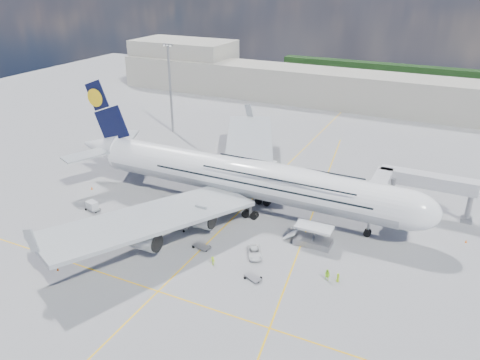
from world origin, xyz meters
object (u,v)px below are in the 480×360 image
at_px(dolly_row_b, 180,227).
at_px(crew_van, 338,278).
at_px(cargo_loader, 312,238).
at_px(dolly_row_c, 106,231).
at_px(dolly_back, 92,206).
at_px(crew_nose, 404,224).
at_px(cone_wing_right_outer, 58,269).
at_px(dolly_nose_far, 253,277).
at_px(dolly_nose_near, 201,246).
at_px(catering_truck_outer, 241,149).
at_px(crew_loader, 327,275).
at_px(crew_tug, 213,261).
at_px(cone_nose, 466,241).
at_px(light_mast, 170,88).
at_px(crew_wing, 120,230).
at_px(cone_wing_left_outer, 207,159).
at_px(catering_truck_inner, 267,170).
at_px(cone_tail, 92,188).
at_px(service_van, 254,252).
at_px(airliner, 245,177).
at_px(cone_wing_left_inner, 247,166).
at_px(dolly_row_a, 107,220).
at_px(jet_bridge, 408,184).
at_px(cone_wing_right_inner, 149,247).
at_px(baggage_tug, 200,223).

distance_m(dolly_row_b, crew_van, 30.98).
distance_m(cargo_loader, dolly_row_c, 37.19).
height_order(cargo_loader, dolly_back, cargo_loader).
distance_m(crew_nose, cone_wing_right_outer, 61.52).
bearing_deg(dolly_nose_far, dolly_nose_near, -174.17).
relative_size(catering_truck_outer, crew_loader, 3.25).
distance_m(crew_tug, cone_nose, 45.20).
relative_size(dolly_back, crew_loader, 1.73).
bearing_deg(light_mast, dolly_back, -75.03).
distance_m(light_mast, crew_wing, 60.52).
bearing_deg(dolly_row_c, cone_wing_left_outer, 111.42).
height_order(dolly_back, dolly_nose_near, dolly_back).
height_order(dolly_row_b, crew_tug, crew_tug).
height_order(catering_truck_inner, cone_wing_right_outer, catering_truck_inner).
xyz_separation_m(catering_truck_inner, cone_tail, (-32.36, -22.77, -1.64)).
relative_size(light_mast, crew_tug, 16.57).
distance_m(catering_truck_outer, cone_tail, 38.83).
xyz_separation_m(dolly_row_b, service_van, (16.20, -2.06, 0.28)).
height_order(crew_wing, cone_wing_left_outer, crew_wing).
distance_m(airliner, crew_van, 29.00).
relative_size(dolly_nose_near, cone_wing_left_inner, 5.75).
bearing_deg(crew_loader, dolly_row_a, -162.63).
height_order(dolly_nose_far, cone_tail, cone_tail).
bearing_deg(cone_wing_right_outer, cargo_loader, 36.43).
height_order(cargo_loader, service_van, cargo_loader).
bearing_deg(service_van, dolly_row_a, 154.92).
bearing_deg(dolly_nose_far, cone_wing_left_outer, 153.19).
bearing_deg(airliner, dolly_nose_near, -91.24).
xyz_separation_m(dolly_row_a, crew_tug, (24.60, -2.96, -0.16)).
distance_m(crew_van, cone_wing_left_inner, 47.75).
bearing_deg(jet_bridge, dolly_row_b, -147.17).
relative_size(dolly_row_b, dolly_nose_near, 1.01).
xyz_separation_m(crew_wing, crew_van, (39.63, 3.28, -0.13)).
height_order(dolly_nose_far, cone_wing_left_outer, cone_wing_left_outer).
bearing_deg(cargo_loader, crew_loader, -59.59).
relative_size(airliner, catering_truck_outer, 12.28).
distance_m(crew_loader, cone_wing_right_outer, 43.09).
distance_m(dolly_row_b, service_van, 16.34).
relative_size(cargo_loader, dolly_back, 2.49).
distance_m(jet_bridge, dolly_row_a, 58.02).
bearing_deg(dolly_back, dolly_row_c, -19.62).
bearing_deg(dolly_nose_near, crew_wing, -157.46).
bearing_deg(cone_wing_right_inner, dolly_nose_far, -0.91).
distance_m(dolly_nose_near, cone_tail, 35.27).
xyz_separation_m(jet_bridge, cone_nose, (11.52, -5.61, -6.60)).
bearing_deg(dolly_row_c, cone_wing_left_inner, 95.42).
height_order(catering_truck_outer, crew_nose, catering_truck_outer).
distance_m(baggage_tug, crew_nose, 38.08).
bearing_deg(airliner, catering_truck_inner, 96.33).
relative_size(cone_wing_left_inner, cone_tail, 0.97).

